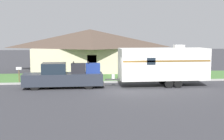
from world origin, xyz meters
TOP-DOWN VIEW (x-y plane):
  - ground_plane at (0.00, 0.00)m, footprint 120.00×120.00m
  - curb_strip at (0.00, 3.75)m, footprint 80.00×0.30m
  - lawn_strip at (0.00, 7.40)m, footprint 80.00×7.00m
  - house_across_street at (-1.63, 12.87)m, footprint 13.84×7.65m
  - pickup_truck at (-4.35, 1.54)m, footprint 6.46×1.92m
  - travel_trailer at (3.91, 1.54)m, footprint 8.55×2.36m
  - mailbox at (-8.41, 4.78)m, footprint 0.48×0.20m

SIDE VIEW (x-z plane):
  - ground_plane at x=0.00m, z-range 0.00..0.00m
  - lawn_strip at x=0.00m, z-range 0.00..0.03m
  - curb_strip at x=0.00m, z-range 0.00..0.14m
  - pickup_truck at x=-4.35m, z-range -0.12..1.98m
  - mailbox at x=-8.41m, z-range 0.37..1.76m
  - travel_trailer at x=3.91m, z-range 0.14..3.57m
  - house_across_street at x=-1.63m, z-range 0.09..4.94m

